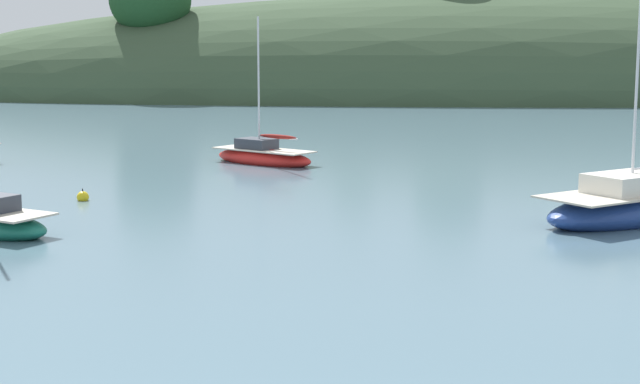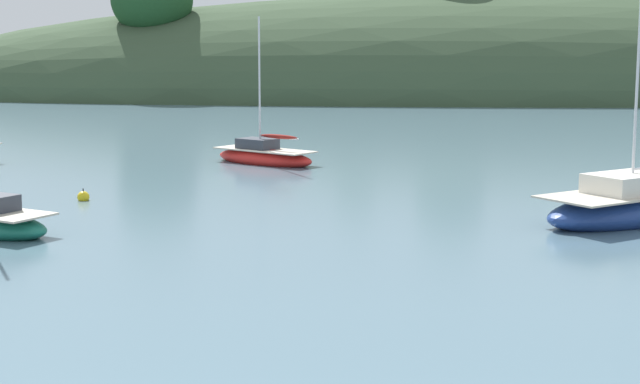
% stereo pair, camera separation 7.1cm
% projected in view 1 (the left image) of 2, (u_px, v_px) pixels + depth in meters
% --- Properties ---
extents(far_shoreline_hill, '(150.00, 36.00, 25.35)m').
position_uv_depth(far_shoreline_hill, '(573.00, 95.00, 102.71)').
color(far_shoreline_hill, '#384C33').
rests_on(far_shoreline_hill, ground).
extents(sailboat_red_portside, '(5.61, 4.86, 7.08)m').
position_uv_depth(sailboat_red_portside, '(263.00, 156.00, 46.53)').
color(sailboat_red_portside, red).
rests_on(sailboat_red_portside, ground).
extents(sailboat_white_near, '(8.07, 6.70, 11.29)m').
position_uv_depth(sailboat_white_near, '(638.00, 206.00, 31.82)').
color(sailboat_white_near, navy).
rests_on(sailboat_white_near, ground).
extents(mooring_buoy_inner, '(0.44, 0.44, 0.54)m').
position_uv_depth(mooring_buoy_inner, '(83.00, 197.00, 35.75)').
color(mooring_buoy_inner, yellow).
rests_on(mooring_buoy_inner, ground).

